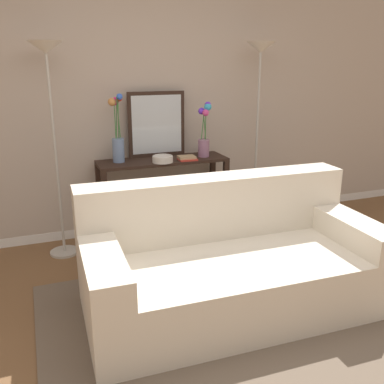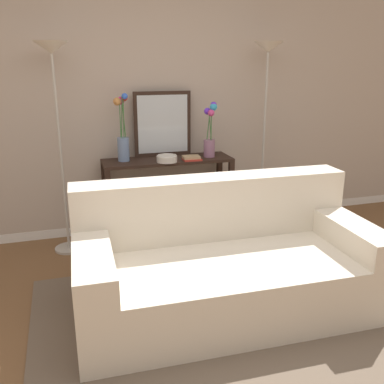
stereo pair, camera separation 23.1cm
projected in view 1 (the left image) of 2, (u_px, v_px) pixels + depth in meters
ground_plane at (243, 375)px, 2.42m from camera, size 16.00×16.00×0.02m
back_wall at (133, 81)px, 4.12m from camera, size 12.00×0.15×3.03m
area_rug at (239, 314)px, 2.97m from camera, size 2.67×1.80×0.01m
couch at (230, 265)px, 3.03m from camera, size 2.08×1.05×0.88m
console_table at (163, 183)px, 4.18m from camera, size 1.25×0.38×0.79m
floor_lamp_left at (50, 91)px, 3.51m from camera, size 0.28×0.28×1.85m
floor_lamp_right at (259, 85)px, 4.17m from camera, size 0.28×0.28×1.87m
wall_mirror at (157, 124)px, 4.16m from camera, size 0.57×0.02×0.63m
vase_tall_flowers at (118, 136)px, 3.93m from camera, size 0.13×0.13×0.63m
vase_short_flowers at (204, 134)px, 4.16m from camera, size 0.12×0.14×0.53m
fruit_bowl at (163, 159)px, 3.98m from camera, size 0.19×0.19×0.06m
book_stack at (187, 158)px, 4.07m from camera, size 0.18×0.15×0.04m
book_row_under_console at (134, 234)px, 4.22m from camera, size 0.40×0.18×0.13m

